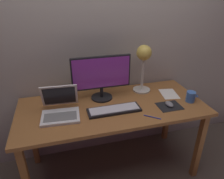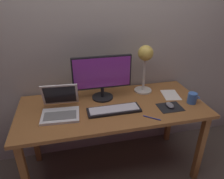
% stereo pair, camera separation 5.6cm
% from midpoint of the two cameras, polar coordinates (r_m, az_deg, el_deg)
% --- Properties ---
extents(ground_plane, '(4.80, 4.80, 0.00)m').
position_cam_midpoint_polar(ground_plane, '(2.27, 0.92, -20.69)').
color(ground_plane, brown).
rests_on(ground_plane, ground).
extents(back_wall, '(4.80, 0.06, 2.60)m').
position_cam_midpoint_polar(back_wall, '(1.97, -1.72, 15.83)').
color(back_wall, '#A8A099').
rests_on(back_wall, ground).
extents(desk, '(1.60, 0.70, 0.74)m').
position_cam_midpoint_polar(desk, '(1.84, 1.07, -6.54)').
color(desk, '#935B2D').
rests_on(desk, ground).
extents(monitor, '(0.52, 0.19, 0.40)m').
position_cam_midpoint_polar(monitor, '(1.82, -1.86, 3.96)').
color(monitor, black).
rests_on(monitor, desk).
extents(keyboard_main, '(0.44, 0.14, 0.03)m').
position_cam_midpoint_polar(keyboard_main, '(1.71, 1.50, -5.61)').
color(keyboard_main, black).
rests_on(keyboard_main, desk).
extents(laptop, '(0.31, 0.32, 0.23)m').
position_cam_midpoint_polar(laptop, '(1.72, -13.16, -4.28)').
color(laptop, silver).
rests_on(laptop, desk).
extents(desk_lamp, '(0.17, 0.17, 0.45)m').
position_cam_midpoint_polar(desk_lamp, '(1.95, 9.95, 8.23)').
color(desk_lamp, beige).
rests_on(desk_lamp, desk).
extents(mousepad, '(0.20, 0.16, 0.00)m').
position_cam_midpoint_polar(mousepad, '(1.84, 16.52, -4.71)').
color(mousepad, black).
rests_on(mousepad, desk).
extents(mouse, '(0.06, 0.10, 0.03)m').
position_cam_midpoint_polar(mouse, '(1.84, 16.51, -4.16)').
color(mouse, slate).
rests_on(mouse, mousepad).
extents(coffee_mug, '(0.11, 0.08, 0.09)m').
position_cam_midpoint_polar(coffee_mug, '(1.96, 22.00, -2.20)').
color(coffee_mug, '#3F72CC').
rests_on(coffee_mug, desk).
extents(paper_sheet_near_mouse, '(0.18, 0.23, 0.00)m').
position_cam_midpoint_polar(paper_sheet_near_mouse, '(2.05, 16.57, -1.42)').
color(paper_sheet_near_mouse, white).
rests_on(paper_sheet_near_mouse, desk).
extents(pen, '(0.11, 0.09, 0.01)m').
position_cam_midpoint_polar(pen, '(1.66, 11.89, -7.66)').
color(pen, '#2633A5').
rests_on(pen, desk).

